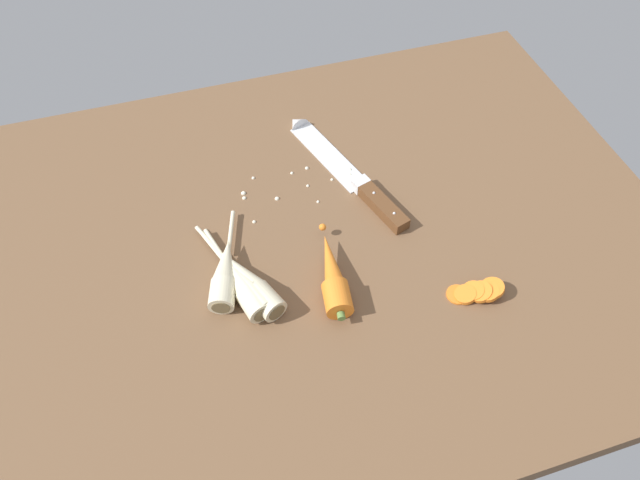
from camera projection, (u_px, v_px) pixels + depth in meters
The scene contains 9 objects.
ground_plane at pixel (317, 244), 99.52cm from camera, with size 120.00×90.00×4.00cm, color brown.
chefs_knife at pixel (342, 167), 107.06cm from camera, with size 13.37×34.17×4.18cm.
whole_carrot at pixel (333, 276), 90.53cm from camera, with size 6.09×18.48×4.20cm.
parsnip_front at pixel (242, 284), 89.71cm from camera, with size 7.44×19.70×4.00cm.
parsnip_mid_left at pixel (248, 282), 89.98cm from camera, with size 10.76×21.38×4.00cm.
parsnip_mid_right at pixel (244, 283), 89.81cm from camera, with size 8.68×18.57×4.00cm.
parsnip_back at pixel (225, 273), 91.00cm from camera, with size 7.97×19.42×4.00cm.
carrot_slice_stack at pixel (476, 292), 90.03cm from camera, with size 8.66×5.06×2.85cm.
mince_crumbs at pixel (305, 185), 104.72cm from camera, with size 23.31×10.87×0.89cm.
Camera 1 is at (-17.34, -58.01, 76.98)cm, focal length 32.80 mm.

